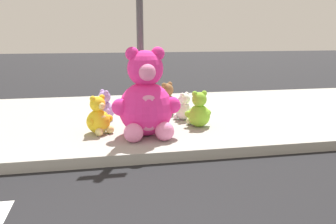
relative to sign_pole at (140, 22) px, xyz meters
name	(u,v)px	position (x,y,z in m)	size (l,w,h in m)	color
sidewalk	(83,121)	(-1.00, 0.80, -1.77)	(28.00, 4.40, 0.15)	#9E9B93
sign_pole	(140,22)	(0.00, 0.00, 0.00)	(0.56, 0.11, 3.20)	#4C4C51
plush_pink_large	(146,101)	(0.00, -0.59, -1.17)	(1.03, 0.90, 1.33)	#F22D93
plush_lavender	(104,108)	(-0.61, 0.50, -1.48)	(0.39, 0.39, 0.55)	#B28CD8
plush_white	(184,109)	(0.80, 0.27, -1.50)	(0.35, 0.36, 0.50)	white
plush_lime	(199,112)	(0.93, -0.23, -1.46)	(0.46, 0.42, 0.60)	#8CD133
plush_yellow	(99,118)	(-0.70, -0.32, -1.46)	(0.42, 0.43, 0.60)	yellow
plush_brown	(166,102)	(0.56, 0.73, -1.45)	(0.44, 0.45, 0.62)	olive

